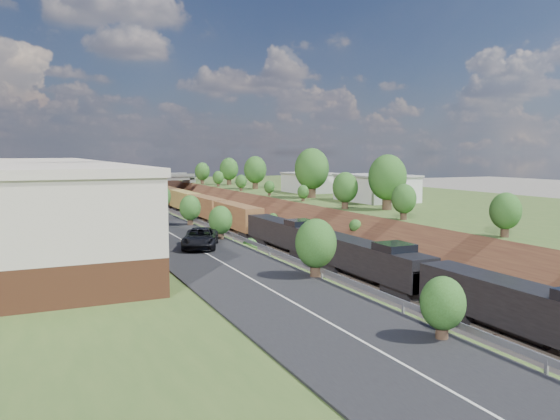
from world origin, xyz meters
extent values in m
plane|color=#6B665B|center=(0.00, 0.00, 0.00)|extent=(400.00, 400.00, 0.00)
cube|color=#3C5924|center=(33.00, 60.00, 2.50)|extent=(44.00, 180.00, 5.00)
cube|color=brown|center=(-11.00, 60.00, 0.00)|extent=(10.00, 180.00, 10.00)
cube|color=brown|center=(11.00, 60.00, 0.00)|extent=(10.00, 180.00, 10.00)
cube|color=gray|center=(-2.60, 60.00, 0.09)|extent=(1.58, 180.00, 0.18)
cube|color=gray|center=(2.60, 60.00, 0.09)|extent=(1.58, 180.00, 0.18)
cube|color=black|center=(-15.50, 60.00, 5.05)|extent=(8.00, 180.00, 0.10)
cube|color=#99999E|center=(-11.40, 60.00, 5.55)|extent=(0.06, 171.00, 0.30)
cube|color=brown|center=(-28.00, 38.00, 6.10)|extent=(14.00, 62.00, 2.20)
cube|color=beige|center=(-28.00, 38.00, 9.35)|extent=(14.00, 62.00, 4.30)
cube|color=beige|center=(-28.00, 38.00, 11.75)|extent=(14.30, 62.30, 0.50)
cube|color=gray|center=(-11.50, 122.00, 3.10)|extent=(1.50, 8.00, 6.20)
cube|color=gray|center=(11.50, 122.00, 3.10)|extent=(1.50, 8.00, 6.20)
cube|color=gray|center=(0.00, 122.00, 6.20)|extent=(24.00, 8.00, 1.00)
cube|color=gray|center=(0.00, 118.00, 7.00)|extent=(24.00, 0.30, 0.80)
cube|color=gray|center=(0.00, 126.00, 7.00)|extent=(24.00, 0.30, 0.80)
cube|color=silver|center=(23.50, 52.00, 7.00)|extent=(9.00, 12.00, 4.00)
cube|color=silver|center=(23.00, 74.00, 6.80)|extent=(8.00, 10.00, 3.60)
cylinder|color=#473323|center=(17.00, 40.00, 6.31)|extent=(1.30, 1.30, 2.62)
ellipsoid|color=#294D1B|center=(17.00, 40.00, 9.46)|extent=(5.25, 5.25, 6.30)
cylinder|color=#473323|center=(-11.80, 20.00, 5.61)|extent=(0.66, 0.66, 1.22)
ellipsoid|color=#294D1B|center=(-11.80, 20.00, 7.08)|extent=(2.45, 2.45, 2.94)
cube|color=black|center=(2.60, 4.22, 2.38)|extent=(3.04, 18.21, 2.95)
cube|color=black|center=(2.60, 23.43, 2.38)|extent=(3.04, 18.21, 2.95)
cube|color=black|center=(2.60, 42.65, 2.38)|extent=(3.04, 18.21, 2.95)
cube|color=brown|center=(2.60, 93.20, 2.72)|extent=(3.04, 80.89, 3.64)
imported|color=black|center=(-15.16, 20.97, 5.90)|extent=(4.57, 6.32, 1.60)
camera|label=1|loc=(-27.66, -21.66, 12.81)|focal=35.00mm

